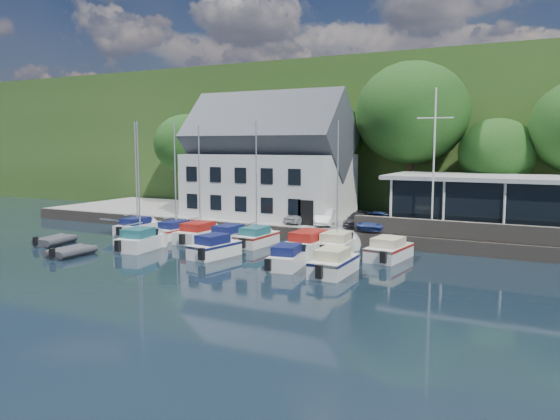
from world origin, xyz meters
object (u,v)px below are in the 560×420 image
Objects in this scene: boat_r2_3 at (288,256)px; dinghy_1 at (71,250)px; boat_r1_3 at (229,234)px; boat_r1_4 at (256,187)px; car_blue at (377,220)px; boat_r1_5 at (310,242)px; boat_r1_7 at (389,248)px; boat_r2_1 at (139,183)px; boat_r1_1 at (175,186)px; car_silver at (301,216)px; flagpole at (434,163)px; dinghy_0 at (55,239)px; boat_r2_2 at (215,246)px; boat_r1_6 at (338,188)px; club_pavilion at (479,203)px; boat_r1_2 at (199,181)px; boat_r2_4 at (334,261)px; car_white at (325,217)px; boat_r1_0 at (136,184)px; harbor_building at (269,167)px; car_dgrey at (358,220)px.

boat_r2_3 reaches higher than dinghy_1.
boat_r1_3 is 0.62× the size of boat_r1_4.
car_blue is 6.66m from boat_r1_5.
boat_r1_5 reaches higher than boat_r1_3.
boat_r1_7 is at bearing 24.28° from dinghy_1.
boat_r1_1 is at bearing 93.96° from boat_r2_1.
car_silver is 11.73m from flagpole.
boat_r1_1 is 2.58× the size of dinghy_1.
boat_r1_1 is 2.57× the size of dinghy_0.
boat_r1_4 reaches higher than boat_r1_1.
car_silver is 0.67× the size of boat_r2_2.
boat_r1_1 is 13.70m from boat_r1_6.
boat_r1_5 is at bearing 8.29° from dinghy_0.
boat_r1_3 reaches higher than dinghy_1.
boat_r1_2 is (-18.90, -8.82, 1.61)m from club_pavilion.
boat_r2_4 is at bearing -44.17° from car_silver.
car_white is (2.07, 0.02, 0.03)m from car_silver.
boat_r1_6 is at bearing -0.25° from boat_r1_0.
boat_r2_4 is at bearing -108.91° from flagpole.
boat_r1_6 is at bearing -75.27° from car_white.
club_pavilion is at bearing -1.59° from harbor_building.
car_silver is 10.37m from boat_r1_1.
club_pavilion is 24.76m from boat_r2_1.
harbor_building is 4.49× the size of dinghy_1.
club_pavilion reaches higher than boat_r2_3.
club_pavilion is 1.59× the size of boat_r1_1.
boat_r1_7 is (3.70, -0.30, -3.74)m from boat_r1_6.
harbor_building reaches higher than dinghy_1.
dinghy_0 is at bearing -151.26° from car_blue.
club_pavilion is at bearing 26.60° from boat_r2_1.
boat_r1_0 is at bearing -174.82° from boat_r1_7.
boat_r1_7 is (5.38, 0.41, -0.05)m from boat_r1_5.
flagpole reaches higher than car_blue.
boat_r1_5 is at bearing -47.45° from car_silver.
boat_r1_0 is 10.08m from boat_r1_3.
boat_r1_4 reaches higher than boat_r2_2.
boat_r1_4 is (-7.46, -5.21, 2.62)m from car_blue.
car_white reaches higher than boat_r2_3.
boat_r1_2 is 1.04× the size of boat_r1_6.
club_pavilion reaches higher than boat_r2_2.
harbor_building is at bearing 163.52° from flagpole.
car_silver is (4.69, -3.10, -3.76)m from harbor_building.
boat_r1_2 is at bearing 145.07° from boat_r2_3.
car_silver reaches higher than dinghy_0.
dinghy_1 is at bearing -75.00° from boat_r1_0.
boat_r1_2 is 2.89× the size of dinghy_0.
boat_r1_1 is 1.60× the size of boat_r2_2.
boat_r2_1 is at bearing -163.02° from boat_r1_6.
car_dgrey is 0.37× the size of flagpole.
harbor_building is 1.61× the size of boat_r1_6.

